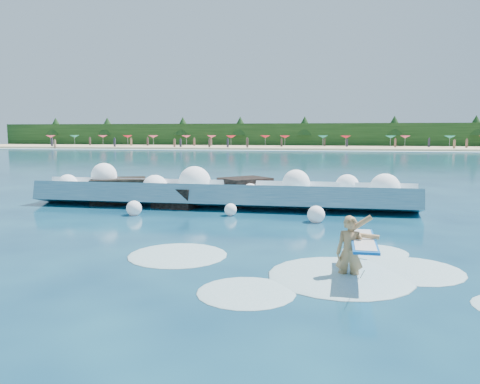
% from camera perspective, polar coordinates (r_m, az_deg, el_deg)
% --- Properties ---
extents(ground, '(200.00, 200.00, 0.00)m').
position_cam_1_polar(ground, '(13.80, -7.72, -5.84)').
color(ground, '#082642').
rests_on(ground, ground).
extents(beach, '(140.00, 20.00, 0.40)m').
position_cam_1_polar(beach, '(90.89, 7.96, 5.38)').
color(beach, tan).
rests_on(beach, ground).
extents(wet_band, '(140.00, 5.00, 0.08)m').
position_cam_1_polar(wet_band, '(79.92, 7.58, 5.02)').
color(wet_band, silver).
rests_on(wet_band, ground).
extents(treeline, '(140.00, 4.00, 5.00)m').
position_cam_1_polar(treeline, '(100.84, 8.26, 6.86)').
color(treeline, black).
rests_on(treeline, ground).
extents(breaking_wave, '(15.93, 2.57, 1.37)m').
position_cam_1_polar(breaking_wave, '(19.86, -2.31, -0.35)').
color(breaking_wave, teal).
rests_on(breaking_wave, ground).
extents(rock_cluster, '(8.35, 3.28, 1.37)m').
position_cam_1_polar(rock_cluster, '(20.71, -7.99, -0.23)').
color(rock_cluster, black).
rests_on(rock_cluster, ground).
extents(surfer_with_board, '(0.87, 2.82, 1.63)m').
position_cam_1_polar(surfer_with_board, '(10.38, 13.60, -6.95)').
color(surfer_with_board, '#AB7F4F').
rests_on(surfer_with_board, ground).
extents(wave_spray, '(14.52, 4.16, 1.80)m').
position_cam_1_polar(wave_spray, '(19.65, -1.75, 0.83)').
color(wave_spray, white).
rests_on(wave_spray, ground).
extents(surf_foam, '(9.09, 5.53, 0.16)m').
position_cam_1_polar(surf_foam, '(10.86, 8.93, -9.48)').
color(surf_foam, silver).
rests_on(surf_foam, ground).
extents(beach_umbrellas, '(111.45, 6.76, 0.50)m').
position_cam_1_polar(beach_umbrellas, '(92.94, 8.27, 6.68)').
color(beach_umbrellas, '#E84469').
rests_on(beach_umbrellas, ground).
extents(beachgoers, '(109.01, 13.57, 1.94)m').
position_cam_1_polar(beachgoers, '(87.18, 7.88, 5.88)').
color(beachgoers, '#3F332D').
rests_on(beachgoers, ground).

